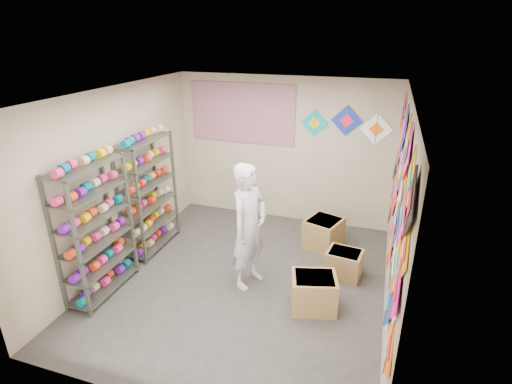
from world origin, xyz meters
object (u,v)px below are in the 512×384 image
(shopkeeper, at_px, (249,227))
(carton_b, at_px, (344,264))
(carton_c, at_px, (323,233))
(carton_a, at_px, (314,292))
(shelf_rack_front, at_px, (95,231))
(shelf_rack_back, at_px, (149,195))

(shopkeeper, height_order, carton_b, shopkeeper)
(shopkeeper, xyz_separation_m, carton_b, (1.28, 0.59, -0.71))
(carton_b, bearing_deg, shopkeeper, -147.83)
(carton_c, bearing_deg, carton_a, -66.38)
(shopkeeper, bearing_deg, carton_b, -47.62)
(carton_c, bearing_deg, shelf_rack_front, -122.63)
(shelf_rack_front, xyz_separation_m, carton_a, (2.88, 0.54, -0.71))
(shopkeeper, relative_size, carton_b, 3.64)
(shopkeeper, bearing_deg, shelf_rack_back, 93.37)
(carton_a, xyz_separation_m, carton_b, (0.29, 0.88, -0.04))
(shelf_rack_front, relative_size, carton_c, 3.29)
(shelf_rack_back, xyz_separation_m, shopkeeper, (1.89, -0.48, -0.04))
(carton_b, distance_m, carton_c, 0.88)
(carton_b, bearing_deg, carton_c, 126.81)
(shelf_rack_front, height_order, carton_c, shelf_rack_front)
(shelf_rack_back, relative_size, carton_a, 3.29)
(carton_a, relative_size, carton_c, 1.00)
(shopkeeper, bearing_deg, shelf_rack_front, 131.12)
(shelf_rack_back, xyz_separation_m, carton_a, (2.88, -0.76, -0.71))
(shelf_rack_back, bearing_deg, carton_c, 17.91)
(shelf_rack_front, distance_m, shopkeeper, 2.06)
(carton_a, bearing_deg, carton_b, 56.29)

